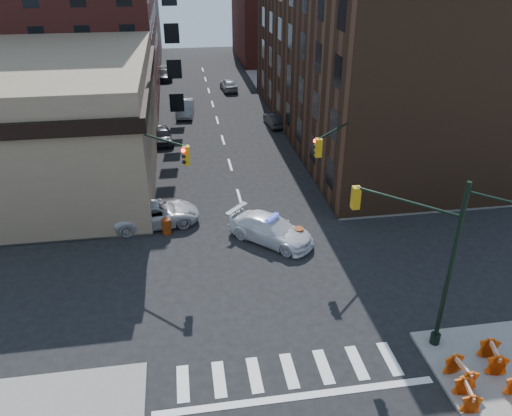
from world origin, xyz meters
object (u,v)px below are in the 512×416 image
object	(u,v)px
pickup	(156,214)
parked_car_wfar	(185,108)
pedestrian_a	(103,205)
barrel_bank	(167,226)
parked_car_wnear	(162,135)
police_car	(271,229)
barrel_road	(298,236)
barricade_nw_a	(126,213)
pedestrian_b	(69,212)
parked_car_enear	(274,120)
barricade_se_a	(493,357)

from	to	relation	value
pickup	parked_car_wfar	xyz separation A→B (m)	(2.60, 23.33, 0.03)
pedestrian_a	barrel_bank	distance (m)	4.78
parked_car_wnear	police_car	bearing A→B (deg)	-77.00
police_car	barrel_road	distance (m)	1.71
parked_car_wfar	pedestrian_a	xyz separation A→B (m)	(-5.97, -22.13, 0.23)
parked_car_wfar	pedestrian_a	distance (m)	22.93
pickup	parked_car_wfar	bearing A→B (deg)	-14.19
barricade_nw_a	pickup	bearing A→B (deg)	-12.41
pickup	pedestrian_b	bearing A→B (deg)	75.42
parked_car_wnear	barricade_nw_a	bearing A→B (deg)	-105.63
parked_car_enear	pedestrian_a	xyz separation A→B (m)	(-14.66, -17.18, 0.38)
parked_car_wfar	barrel_bank	xyz separation A→B (m)	(-1.93, -24.64, -0.29)
parked_car_wnear	barricade_se_a	xyz separation A→B (m)	(14.00, -30.19, -0.05)
pedestrian_b	barrel_road	size ratio (longest dim) A/B	1.56
police_car	pickup	bearing A→B (deg)	109.12
barrel_bank	barricade_se_a	bearing A→B (deg)	-44.94
parked_car_enear	barricade_se_a	distance (m)	33.42
pedestrian_a	parked_car_enear	bearing A→B (deg)	75.45
police_car	pedestrian_a	bearing A→B (deg)	110.73
barrel_road	barricade_se_a	xyz separation A→B (m)	(5.78, -11.14, 0.12)
pedestrian_b	barricade_se_a	size ratio (longest dim) A/B	1.25
parked_car_wnear	barrel_road	world-z (taller)	parked_car_wnear
parked_car_enear	parked_car_wnear	bearing A→B (deg)	10.49
pickup	barricade_nw_a	world-z (taller)	pickup
police_car	pedestrian_b	xyz separation A→B (m)	(-12.40, 3.82, 0.19)
parked_car_wnear	barricade_se_a	size ratio (longest dim) A/B	3.07
barricade_se_a	barricade_nw_a	size ratio (longest dim) A/B	1.27
police_car	barricade_se_a	xyz separation A→B (m)	(7.37, -11.75, -0.14)
pickup	police_car	bearing A→B (deg)	-122.38
parked_car_wfar	barricade_se_a	size ratio (longest dim) A/B	3.63
pedestrian_b	barricade_se_a	bearing A→B (deg)	-69.09
police_car	parked_car_wfar	distance (m)	26.85
parked_car_wnear	barricade_se_a	distance (m)	33.27
barricade_nw_a	parked_car_wnear	bearing A→B (deg)	90.72
barrel_road	police_car	bearing A→B (deg)	158.94
barrel_bank	barricade_nw_a	world-z (taller)	barrel_bank
barrel_bank	barricade_se_a	xyz separation A→B (m)	(13.63, -13.60, 0.14)
police_car	pedestrian_b	bearing A→B (deg)	116.57
parked_car_wnear	pedestrian_b	xyz separation A→B (m)	(-5.76, -14.62, 0.29)
parked_car_wnear	barricade_nw_a	distance (m)	14.66
police_car	parked_car_enear	xyz separation A→B (m)	(4.37, 21.54, -0.14)
barrel_road	barrel_bank	bearing A→B (deg)	162.57
parked_car_enear	barrel_road	world-z (taller)	parked_car_enear
police_car	pedestrian_b	world-z (taller)	pedestrian_b
pickup	parked_car_enear	xyz separation A→B (m)	(11.30, 18.37, -0.12)
parked_car_enear	barrel_bank	size ratio (longest dim) A/B	3.88
pickup	barricade_se_a	world-z (taller)	pickup
barrel_road	pedestrian_a	bearing A→B (deg)	157.30
barrel_road	parked_car_wfar	bearing A→B (deg)	102.30
barrel_bank	parked_car_enear	bearing A→B (deg)	61.63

